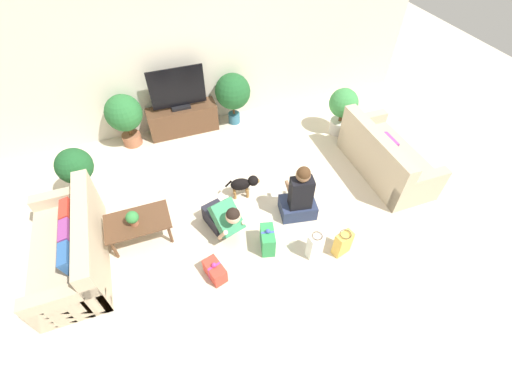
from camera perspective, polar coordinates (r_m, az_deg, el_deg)
ground_plane at (r=5.26m, az=-1.20°, el=-3.48°), size 16.00×16.00×0.00m
wall_back at (r=6.51m, az=-9.53°, el=21.45°), size 8.40×0.06×2.60m
sofa_left at (r=5.10m, az=-28.20°, el=-8.35°), size 0.84×1.75×0.84m
sofa_right at (r=6.08m, az=20.68°, el=5.34°), size 0.84×1.75×0.84m
coffee_table at (r=4.96m, az=-19.10°, el=-4.90°), size 0.87×0.52×0.40m
tv_console at (r=6.74m, az=-12.05°, el=11.73°), size 1.27×0.39×0.52m
tv at (r=6.42m, az=-12.91°, el=16.13°), size 0.97×0.20×0.77m
potted_plant_corner_right at (r=6.61m, az=14.26°, el=13.53°), size 0.53×0.53×0.90m
potted_plant_back_left at (r=6.50m, az=-21.09°, el=11.84°), size 0.64×0.64×0.99m
potted_plant_corner_left at (r=5.70m, az=-27.88°, el=3.55°), size 0.53×0.53×0.92m
potted_plant_back_right at (r=6.64m, az=-3.89°, el=16.22°), size 0.66×0.66×1.01m
person_kneeling at (r=4.79m, az=-5.39°, el=-4.30°), size 0.50×0.80×0.77m
person_sitting at (r=5.01m, az=7.26°, el=-0.91°), size 0.58×0.54×0.99m
dog at (r=5.32m, az=-1.97°, el=1.38°), size 0.54×0.24×0.38m
gift_box_a at (r=4.74m, az=1.93°, el=-7.96°), size 0.26×0.37×0.41m
gift_box_b at (r=4.58m, az=-6.85°, el=-12.91°), size 0.27×0.37×0.30m
gift_bag_a at (r=4.83m, az=14.24°, el=-8.28°), size 0.27×0.19×0.41m
gift_bag_b at (r=4.71m, az=9.83°, el=-8.79°), size 0.23×0.16×0.44m
tabletop_plant at (r=4.81m, az=-19.90°, el=-4.10°), size 0.17×0.17×0.22m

